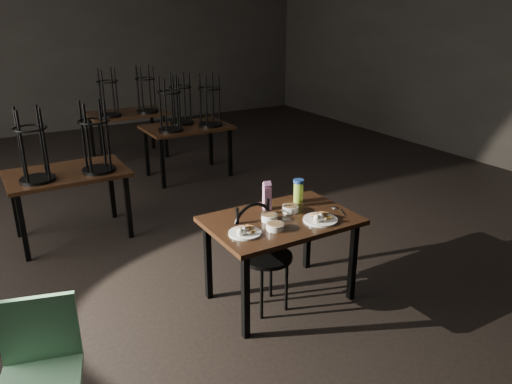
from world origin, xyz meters
TOP-DOWN VIEW (x-y plane):
  - room at (-0.06, 0.01)m, footprint 12.00×12.04m
  - main_table at (0.03, -1.31)m, footprint 1.20×0.80m
  - plate_left at (-0.37, -1.41)m, footprint 0.25×0.25m
  - plate_right at (0.28, -1.51)m, footprint 0.28×0.28m
  - bowl_near at (-0.07, -1.29)m, footprint 0.13×0.13m
  - bowl_far at (0.17, -1.23)m, footprint 0.14×0.14m
  - bowl_big at (-0.13, -1.46)m, footprint 0.14×0.14m
  - juice_carton at (0.04, -1.08)m, footprint 0.08×0.08m
  - water_bottle at (0.36, -1.08)m, footprint 0.11×0.11m
  - spoon at (0.54, -1.37)m, footprint 0.07×0.22m
  - bentwood_chair at (-0.15, -1.30)m, footprint 0.44×0.43m
  - school_chair at (-1.93, -1.91)m, footprint 0.52×0.52m
  - bg_table_left at (-1.22, 0.81)m, footprint 1.20×0.80m
  - bg_table_right at (0.69, 2.12)m, footprint 1.20×0.80m
  - bg_table_far at (0.24, 3.48)m, footprint 1.20×0.80m

SIDE VIEW (x-z plane):
  - bentwood_chair at x=-0.15m, z-range 0.08..0.97m
  - school_chair at x=-1.93m, z-range 0.09..1.00m
  - main_table at x=0.03m, z-range 0.30..1.05m
  - bg_table_left at x=-1.22m, z-range 0.01..1.49m
  - bg_table_far at x=0.24m, z-range 0.01..1.49m
  - spoon at x=0.54m, z-range 0.75..0.76m
  - plate_left at x=-0.37m, z-range 0.73..0.81m
  - plate_right at x=0.28m, z-range 0.73..0.82m
  - bowl_big at x=-0.13m, z-range 0.75..0.80m
  - bg_table_right at x=0.69m, z-range 0.04..1.52m
  - bowl_near at x=-0.07m, z-range 0.75..0.81m
  - bowl_far at x=0.17m, z-range 0.75..0.81m
  - water_bottle at x=0.36m, z-range 0.75..0.96m
  - juice_carton at x=0.04m, z-range 0.74..0.99m
  - room at x=-0.06m, z-range 0.72..3.94m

